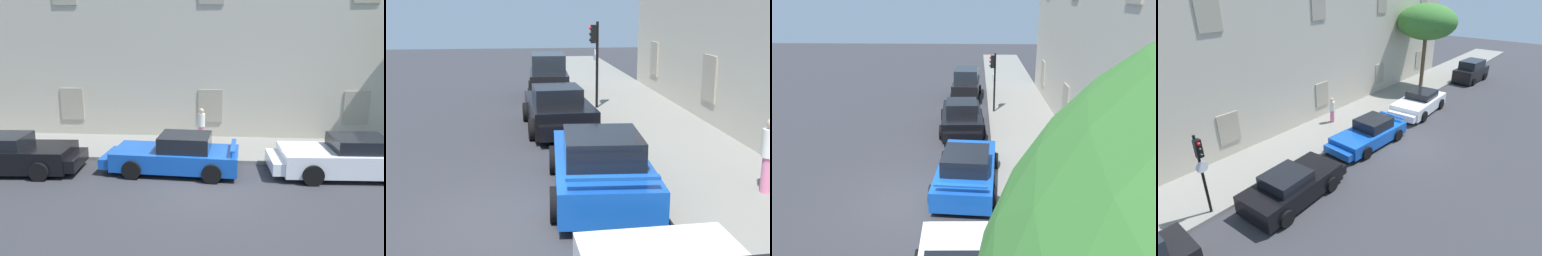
{
  "view_description": "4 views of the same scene",
  "coord_description": "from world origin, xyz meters",
  "views": [
    {
      "loc": [
        0.54,
        -11.43,
        4.79
      ],
      "look_at": [
        -0.48,
        1.48,
        1.65
      ],
      "focal_mm": 36.12,
      "sensor_mm": 36.0,
      "label": 1
    },
    {
      "loc": [
        8.56,
        -0.04,
        3.8
      ],
      "look_at": [
        -2.93,
        1.36,
        0.97
      ],
      "focal_mm": 45.84,
      "sensor_mm": 36.0,
      "label": 2
    },
    {
      "loc": [
        10.84,
        1.91,
        6.35
      ],
      "look_at": [
        -2.11,
        1.47,
        1.75
      ],
      "focal_mm": 35.71,
      "sensor_mm": 36.0,
      "label": 3
    },
    {
      "loc": [
        -13.34,
        -6.93,
        7.88
      ],
      "look_at": [
        -2.77,
        1.57,
        1.56
      ],
      "focal_mm": 28.72,
      "sensor_mm": 36.0,
      "label": 4
    }
  ],
  "objects": [
    {
      "name": "traffic_light",
      "position": [
        -9.48,
        2.8,
        2.32
      ],
      "size": [
        0.44,
        0.36,
        3.2
      ],
      "color": "black",
      "rests_on": "sidewalk"
    },
    {
      "name": "sportscar_yellow_flank",
      "position": [
        -1.19,
        1.61,
        0.6
      ],
      "size": [
        4.89,
        2.33,
        1.38
      ],
      "color": "#144CB2",
      "rests_on": "ground"
    },
    {
      "name": "ground_plane",
      "position": [
        0.0,
        0.0,
        0.0
      ],
      "size": [
        80.0,
        80.0,
        0.0
      ],
      "primitive_type": "plane",
      "color": "#333338"
    },
    {
      "name": "hatchback_parked",
      "position": [
        14.62,
        1.59,
        0.84
      ],
      "size": [
        4.05,
        2.11,
        1.86
      ],
      "color": "black",
      "rests_on": "ground"
    },
    {
      "name": "pedestrian_admiring",
      "position": [
        -0.34,
        4.94,
        0.94
      ],
      "size": [
        0.38,
        0.38,
        1.56
      ],
      "color": "pink",
      "rests_on": "sidewalk"
    },
    {
      "name": "building_facade",
      "position": [
        0.0,
        8.23,
        5.78
      ],
      "size": [
        32.66,
        4.76,
        11.54
      ],
      "color": "#BCB29E",
      "rests_on": "ground"
    },
    {
      "name": "sportscar_red_lead",
      "position": [
        -6.7,
        1.21,
        0.59
      ],
      "size": [
        4.6,
        2.28,
        1.34
      ],
      "color": "black",
      "rests_on": "ground"
    },
    {
      "name": "sidewalk",
      "position": [
        0.0,
        4.34,
        0.07
      ],
      "size": [
        60.0,
        3.52,
        0.14
      ],
      "primitive_type": "cube",
      "color": "gray",
      "rests_on": "ground"
    },
    {
      "name": "tree_near_kerb",
      "position": [
        10.11,
        4.2,
        5.27
      ],
      "size": [
        4.68,
        4.68,
        6.52
      ],
      "color": "brown",
      "rests_on": "sidewalk"
    },
    {
      "name": "sportscar_white_middle",
      "position": [
        4.74,
        1.71,
        0.62
      ],
      "size": [
        5.07,
        2.4,
        1.39
      ],
      "color": "white",
      "rests_on": "ground"
    }
  ]
}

